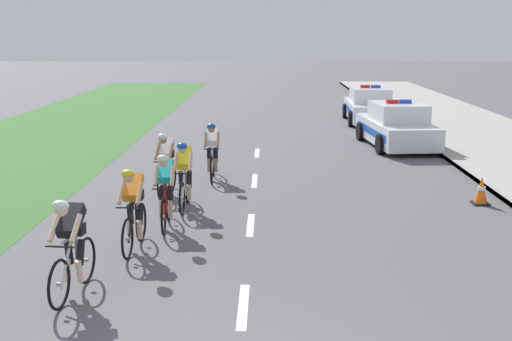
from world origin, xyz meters
The scene contains 12 objects.
kerb_edge centered at (5.80, 14.00, 0.07)m, with size 0.16×60.00×0.13m, color #9E9E99.
grass_verge centered at (-7.80, 14.00, 0.00)m, with size 7.00×60.00×0.01m, color #3D7033.
lane_markings_centre centered at (0.00, 6.88, 0.00)m, with size 0.14×17.60×0.01m.
cyclist_lead centered at (-2.51, 3.22, 0.79)m, with size 0.45×1.72×1.56m.
cyclist_second centered at (-2.02, 5.30, 0.79)m, with size 0.43×1.72×1.56m.
cyclist_third centered at (-1.67, 6.67, 0.79)m, with size 0.43×1.72×1.56m.
cyclist_fourth centered at (-1.47, 8.05, 0.79)m, with size 0.42×1.72×1.56m.
cyclist_fifth centered at (-2.05, 9.28, 0.79)m, with size 0.45×1.72×1.56m.
cyclist_sixth centered at (-1.11, 11.01, 0.79)m, with size 0.42×1.72×1.56m.
police_car_nearest centered at (4.68, 16.15, 0.68)m, with size 2.31×4.55×1.59m.
police_car_second centered at (4.67, 22.23, 0.68)m, with size 2.09×4.44×1.59m.
traffic_cone_near centered at (5.14, 8.59, 0.31)m, with size 0.36×0.36×0.64m.
Camera 1 is at (0.34, -5.84, 3.82)m, focal length 46.18 mm.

